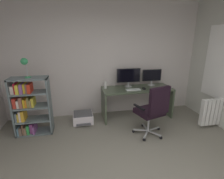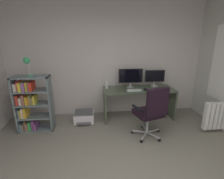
# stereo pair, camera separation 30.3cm
# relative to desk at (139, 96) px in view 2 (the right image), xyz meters

# --- Properties ---
(wall_back) EXTENTS (4.77, 0.10, 2.77)m
(wall_back) POSITION_rel_desk_xyz_m (-0.73, 0.44, 0.82)
(wall_back) COLOR beige
(wall_back) RESTS_ON ground
(desk) EXTENTS (1.68, 0.64, 0.75)m
(desk) POSITION_rel_desk_xyz_m (0.00, 0.00, 0.00)
(desk) COLOR #434F3B
(desk) RESTS_ON ground
(monitor_main) EXTENTS (0.58, 0.18, 0.45)m
(monitor_main) POSITION_rel_desk_xyz_m (-0.17, 0.17, 0.45)
(monitor_main) COLOR #B2B5B7
(monitor_main) RESTS_ON desk
(monitor_secondary) EXTENTS (0.49, 0.18, 0.41)m
(monitor_secondary) POSITION_rel_desk_xyz_m (0.44, 0.17, 0.43)
(monitor_secondary) COLOR #B2B5B7
(monitor_secondary) RESTS_ON desk
(keyboard) EXTENTS (0.34, 0.14, 0.02)m
(keyboard) POSITION_rel_desk_xyz_m (-0.15, -0.14, 0.20)
(keyboard) COLOR silver
(keyboard) RESTS_ON desk
(computer_mouse) EXTENTS (0.06, 0.10, 0.03)m
(computer_mouse) POSITION_rel_desk_xyz_m (0.12, -0.13, 0.20)
(computer_mouse) COLOR black
(computer_mouse) RESTS_ON desk
(desktop_speaker) EXTENTS (0.07, 0.07, 0.17)m
(desktop_speaker) POSITION_rel_desk_xyz_m (-0.76, 0.12, 0.27)
(desktop_speaker) COLOR silver
(desktop_speaker) RESTS_ON desk
(office_chair) EXTENTS (0.63, 0.67, 1.07)m
(office_chair) POSITION_rel_desk_xyz_m (0.00, -0.92, 0.03)
(office_chair) COLOR #B7BABC
(office_chair) RESTS_ON ground
(bookshelf) EXTENTS (0.72, 0.33, 1.19)m
(bookshelf) POSITION_rel_desk_xyz_m (-2.40, -0.31, 0.03)
(bookshelf) COLOR slate
(bookshelf) RESTS_ON ground
(desk_lamp) EXTENTS (0.14, 0.13, 0.37)m
(desk_lamp) POSITION_rel_desk_xyz_m (-2.35, -0.30, 0.91)
(desk_lamp) COLOR #349A5C
(desk_lamp) RESTS_ON bookshelf
(printer) EXTENTS (0.46, 0.50, 0.24)m
(printer) POSITION_rel_desk_xyz_m (-1.33, -0.05, -0.45)
(printer) COLOR silver
(printer) RESTS_ON ground
(radiator) EXTENTS (0.76, 0.10, 0.60)m
(radiator) POSITION_rel_desk_xyz_m (1.56, -0.84, -0.21)
(radiator) COLOR white
(radiator) RESTS_ON ground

